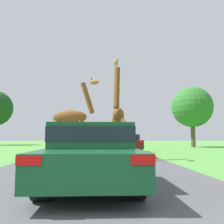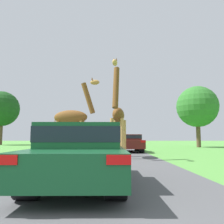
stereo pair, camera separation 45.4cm
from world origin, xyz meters
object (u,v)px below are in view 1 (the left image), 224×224
giraffe_near_road (118,116)px  tree_right_cluster (192,107)px  car_queue_right (85,141)px  car_far_ahead (79,140)px  car_lead_maroon (93,152)px  giraffe_companion (72,117)px  car_queue_left (127,142)px

giraffe_near_road → tree_right_cluster: tree_right_cluster is taller
car_queue_right → car_far_ahead: car_queue_right is taller
car_lead_maroon → car_queue_right: bearing=94.4°
car_far_ahead → tree_right_cluster: (13.32, -4.50, 3.82)m
giraffe_near_road → car_queue_right: bearing=-68.2°
car_queue_right → car_far_ahead: 8.28m
giraffe_companion → car_far_ahead: 17.07m
car_queue_right → car_far_ahead: (-1.40, 8.16, -0.03)m
giraffe_companion → car_far_ahead: (-1.20, 16.96, -1.57)m
giraffe_companion → car_queue_left: (3.66, 4.19, -1.58)m
car_lead_maroon → tree_right_cluster: tree_right_cluster is taller
giraffe_companion → car_queue_left: 5.79m
giraffe_companion → car_queue_left: bearing=147.7°
giraffe_near_road → car_queue_right: giraffe_near_road is taller
car_lead_maroon → car_far_ahead: 25.51m
tree_right_cluster → car_lead_maroon: bearing=-116.9°
car_far_ahead → tree_right_cluster: bearing=-18.6°
car_queue_right → car_lead_maroon: bearing=-85.6°
giraffe_companion → car_lead_maroon: 8.68m
tree_right_cluster → giraffe_companion: bearing=-134.2°
car_queue_left → car_lead_maroon: bearing=-99.7°
car_queue_right → car_queue_left: (3.46, -4.61, -0.04)m
giraffe_companion → car_far_ahead: giraffe_companion is taller
car_queue_left → car_queue_right: bearing=126.9°
giraffe_near_road → car_far_ahead: (-3.83, 18.24, -1.52)m
car_lead_maroon → car_far_ahead: size_ratio=1.15×
car_queue_right → car_far_ahead: bearing=99.7°
giraffe_near_road → giraffe_companion: giraffe_near_road is taller
car_lead_maroon → tree_right_cluster: bearing=63.1°
giraffe_companion → car_lead_maroon: giraffe_companion is taller
giraffe_companion → tree_right_cluster: tree_right_cluster is taller
car_queue_left → tree_right_cluster: size_ratio=0.65×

